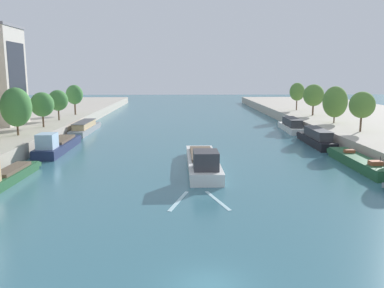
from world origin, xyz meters
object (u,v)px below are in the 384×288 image
at_px(tree_left_midway, 42,105).
at_px(moored_boat_left_end, 57,145).
at_px(tree_left_second, 16,107).
at_px(tree_right_nearest, 297,92).
at_px(moored_boat_right_far, 316,138).
at_px(tree_right_second, 335,102).
at_px(moored_boat_right_upstream, 291,126).
at_px(tree_right_distant, 362,105).
at_px(moored_boat_right_end, 359,162).
at_px(tree_right_end_of_row, 314,95).
at_px(moored_boat_left_upstream, 5,176).
at_px(barge_midriver, 203,161).
at_px(tree_left_nearest, 58,100).
at_px(moored_boat_left_lone, 85,128).
at_px(tree_left_far, 74,95).

bearing_deg(tree_left_midway, moored_boat_left_end, -63.09).
height_order(tree_left_second, tree_right_nearest, tree_left_second).
relative_size(moored_boat_right_far, tree_right_nearest, 2.06).
relative_size(tree_left_second, tree_right_second, 1.04).
bearing_deg(moored_boat_left_end, tree_right_nearest, 41.47).
height_order(moored_boat_right_upstream, tree_right_distant, tree_right_distant).
relative_size(tree_left_second, tree_left_midway, 1.19).
xyz_separation_m(moored_boat_right_end, tree_right_distant, (7.00, 15.65, 5.93)).
bearing_deg(tree_left_midway, moored_boat_right_upstream, 11.26).
height_order(tree_left_second, tree_left_midway, tree_left_second).
relative_size(moored_boat_right_upstream, tree_right_end_of_row, 2.00).
bearing_deg(tree_right_nearest, moored_boat_right_end, -97.74).
height_order(moored_boat_left_upstream, tree_right_end_of_row, tree_right_end_of_row).
xyz_separation_m(barge_midriver, tree_right_distant, (26.70, 16.45, 5.58)).
relative_size(tree_left_nearest, tree_right_second, 0.87).
xyz_separation_m(tree_left_nearest, tree_right_nearest, (54.59, 20.67, 0.71)).
height_order(moored_boat_right_end, tree_left_nearest, tree_left_nearest).
distance_m(moored_boat_left_lone, moored_boat_right_end, 51.98).
xyz_separation_m(moored_boat_left_upstream, tree_left_midway, (-5.64, 29.33, 5.33)).
bearing_deg(moored_boat_right_upstream, tree_right_end_of_row, 51.99).
bearing_deg(moored_boat_right_upstream, tree_left_nearest, 178.27).
distance_m(tree_left_second, tree_right_end_of_row, 61.79).
xyz_separation_m(barge_midriver, moored_boat_left_lone, (-21.82, 32.06, -0.05)).
distance_m(moored_boat_right_end, tree_right_end_of_row, 42.44).
xyz_separation_m(moored_boat_right_end, tree_right_second, (6.92, 27.01, 5.62)).
xyz_separation_m(moored_boat_right_end, tree_right_nearest, (7.33, 53.97, 6.28)).
distance_m(moored_boat_right_upstream, tree_left_nearest, 47.62).
relative_size(moored_boat_left_upstream, tree_right_distant, 2.06).
distance_m(tree_left_far, tree_right_nearest, 54.95).
height_order(moored_boat_left_end, tree_left_midway, tree_left_midway).
height_order(tree_left_nearest, tree_left_far, tree_left_far).
distance_m(tree_left_midway, tree_right_nearest, 62.58).
relative_size(moored_boat_left_upstream, tree_right_end_of_row, 1.93).
relative_size(moored_boat_left_end, moored_boat_right_far, 1.11).
height_order(moored_boat_left_end, tree_right_distant, tree_right_distant).
height_order(moored_boat_right_end, tree_left_second, tree_left_second).
distance_m(moored_boat_left_upstream, tree_left_nearest, 40.91).
xyz_separation_m(barge_midriver, tree_right_end_of_row, (27.16, 42.13, 5.73)).
bearing_deg(tree_right_distant, moored_boat_left_lone, 162.16).
bearing_deg(moored_boat_right_far, moored_boat_right_upstream, 89.27).
xyz_separation_m(tree_left_second, tree_left_midway, (0.76, 9.37, -0.32)).
bearing_deg(moored_boat_right_far, tree_right_nearest, 78.92).
bearing_deg(moored_boat_right_end, tree_right_distant, 65.90).
relative_size(barge_midriver, tree_left_midway, 2.94).
distance_m(moored_boat_left_lone, tree_right_end_of_row, 50.34).
height_order(moored_boat_left_lone, moored_boat_right_upstream, moored_boat_right_upstream).
bearing_deg(moored_boat_right_far, tree_left_midway, 171.83).
distance_m(moored_boat_right_far, tree_left_midway, 47.39).
relative_size(moored_boat_right_far, tree_right_second, 2.06).
bearing_deg(moored_boat_right_far, moored_boat_left_lone, 159.57).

